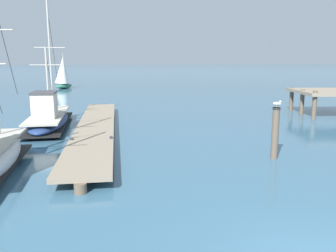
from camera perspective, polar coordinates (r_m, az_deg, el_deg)
The scene contains 6 objects.
floating_dock at distance 18.16m, azimuth -11.50°, elevation -0.05°, with size 2.40×16.61×0.53m.
fishing_boat_0 at distance 20.40m, azimuth -18.65°, elevation 1.35°, with size 2.00×9.16×6.98m.
pier_platform at distance 26.13m, azimuth 24.67°, elevation 4.79°, with size 4.95×4.83×2.06m.
mooring_piling at distance 13.81m, azimuth 16.81°, elevation -0.98°, with size 0.30×0.30×1.94m.
perched_seagull at distance 13.64m, azimuth 17.04°, elevation 3.47°, with size 0.34×0.27×0.26m.
distant_sailboat at distance 46.08m, azimuth -16.54°, elevation 8.07°, with size 2.46×3.38×4.30m.
Camera 1 is at (-3.92, -4.74, 3.72)m, focal length 38.00 mm.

